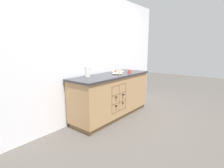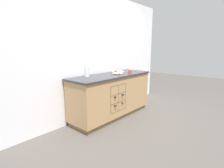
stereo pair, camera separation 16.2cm
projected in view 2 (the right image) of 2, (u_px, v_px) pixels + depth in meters
name	position (u px, v px, depth m)	size (l,w,h in m)	color
ground_plane	(112.00, 116.00, 3.73)	(14.00, 14.00, 0.00)	#4C4742
back_wall	(99.00, 55.00, 3.71)	(4.40, 0.06, 2.55)	white
kitchen_island	(112.00, 95.00, 3.64)	(1.93, 0.65, 0.89)	brown
fruit_bowl	(118.00, 72.00, 3.62)	(0.26, 0.26, 0.08)	silver
white_pitcher	(87.00, 71.00, 3.28)	(0.16, 0.10, 0.20)	silver
ceramic_mug	(130.00, 72.00, 3.70)	(0.11, 0.08, 0.08)	#B7473D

